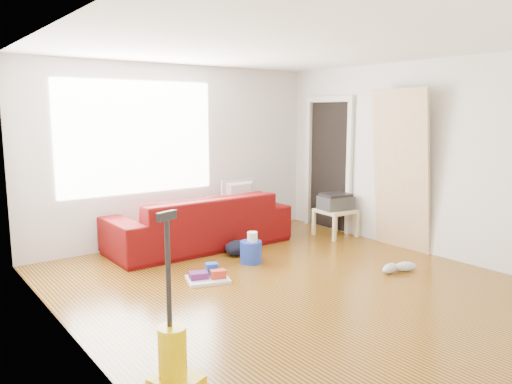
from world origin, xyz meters
TOP-DOWN VIEW (x-y plane):
  - room at (0.07, 0.15)m, footprint 4.51×5.01m
  - sofa at (0.01, 1.95)m, footprint 2.50×0.98m
  - tv_stand at (0.91, 2.22)m, footprint 0.72×0.48m
  - tv at (0.91, 2.22)m, footprint 0.63×0.08m
  - side_table at (1.95, 1.26)m, footprint 0.52×0.52m
  - printer at (1.95, 1.26)m, footprint 0.51×0.42m
  - bucket at (0.15, 0.94)m, footprint 0.29×0.29m
  - toilet_paper at (0.17, 0.93)m, footprint 0.13×0.13m
  - cleaning_tray at (-0.62, 0.68)m, footprint 0.54×0.48m
  - backpack at (0.20, 1.30)m, footprint 0.41×0.36m
  - sneakers at (1.29, -0.39)m, footprint 0.50×0.26m
  - vacuum at (-2.00, -1.18)m, footprint 0.34×0.36m
  - door_panel at (2.13, 0.26)m, footprint 0.27×0.86m

SIDE VIEW (x-z plane):
  - sofa at x=0.01m, z-range -0.37..0.37m
  - bucket at x=0.15m, z-range -0.13..0.13m
  - backpack at x=0.20m, z-range -0.10..0.10m
  - door_panel at x=2.13m, z-range -1.07..1.07m
  - cleaning_tray at x=-0.62m, z-range -0.03..0.13m
  - sneakers at x=1.29m, z-range 0.00..0.11m
  - toilet_paper at x=0.17m, z-range 0.13..0.25m
  - vacuum at x=-2.00m, z-range -0.39..0.84m
  - tv_stand at x=0.91m, z-range 0.01..0.47m
  - side_table at x=1.95m, z-range 0.14..0.55m
  - printer at x=1.95m, z-range 0.40..0.64m
  - tv at x=0.91m, z-range 0.46..0.83m
  - room at x=0.07m, z-range 0.00..2.51m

